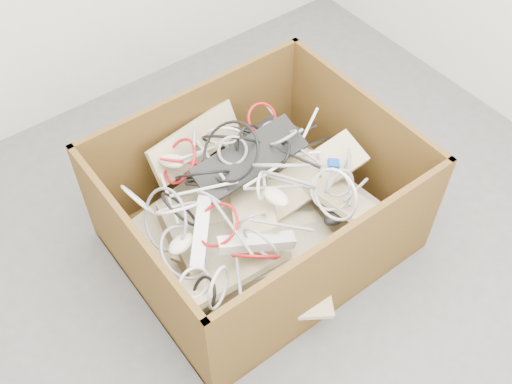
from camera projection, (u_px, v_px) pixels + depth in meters
ground at (292, 282)px, 2.46m from camera, size 3.00×3.00×0.00m
room_shell at (314, 19)px, 1.50m from camera, size 3.04×3.04×2.50m
cardboard_box at (256, 221)px, 2.48m from camera, size 1.10×0.91×0.55m
keyboard_pile at (262, 191)px, 2.40m from camera, size 0.98×0.98×0.35m
mice_scatter at (252, 198)px, 2.30m from camera, size 0.77×0.62×0.21m
power_strip_left at (201, 232)px, 2.17m from camera, size 0.22×0.24×0.11m
power_strip_right at (256, 243)px, 2.16m from camera, size 0.29×0.17×0.09m
vga_plug at (334, 163)px, 2.41m from camera, size 0.06×0.06×0.03m
cable_tangle at (236, 184)px, 2.27m from camera, size 1.00×0.75×0.39m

